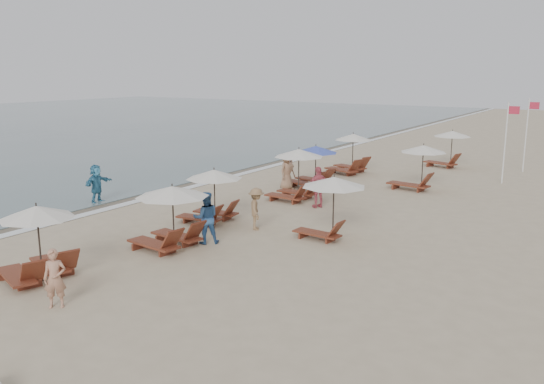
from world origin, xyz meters
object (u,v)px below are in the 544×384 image
Objects in this scene: inland_station_1 at (416,164)px; beachgoer_near at (55,278)px; lounger_station_2 at (210,195)px; inland_station_2 at (447,145)px; lounger_station_1 at (168,216)px; flag_pole_near at (506,139)px; beachgoer_mid_b at (256,209)px; beachgoer_mid_a at (206,218)px; inland_station_0 at (328,198)px; lounger_station_5 at (348,156)px; lounger_station_3 at (294,175)px; lounger_station_4 at (311,167)px; lounger_station_0 at (34,244)px; waterline_walker at (97,184)px; beachgoer_far_a at (319,187)px; beachgoer_far_b at (287,171)px.

inland_station_1 is 1.86× the size of beachgoer_near.
inland_station_2 is at bearing 76.84° from lounger_station_2.
flag_pole_near is at bearing 67.90° from lounger_station_1.
beachgoer_near is 0.96× the size of beachgoer_mid_b.
beachgoer_mid_b is at bearing 1.40° from lounger_station_2.
beachgoer_mid_a is at bearing -104.12° from inland_station_1.
inland_station_0 reaches higher than lounger_station_2.
lounger_station_5 is (-0.97, 15.99, -0.08)m from lounger_station_1.
lounger_station_5 reaches higher than lounger_station_1.
lounger_station_3 is at bearing 90.56° from lounger_station_1.
lounger_station_4 is 5.18m from inland_station_1.
lounger_station_3 is 0.91× the size of inland_station_1.
lounger_station_3 is 0.92× the size of inland_station_2.
lounger_station_2 reaches higher than beachgoer_mid_b.
flag_pole_near is at bearing 33.01° from beachgoer_near.
inland_station_0 is at bearing -67.98° from lounger_station_5.
lounger_station_0 reaches higher than lounger_station_4.
waterline_walker is at bearing -135.10° from flag_pole_near.
beachgoer_far_b reaches higher than beachgoer_far_a.
beachgoer_far_a is at bearing -111.74° from inland_station_1.
lounger_station_0 is at bearing 114.58° from beachgoer_near.
inland_station_1 reaches higher than beachgoer_far_b.
inland_station_0 is 1.66× the size of beachgoer_near.
waterline_walker is 20.43m from flag_pole_near.
waterline_walker is (-7.98, 2.14, -0.03)m from beachgoer_mid_a.
beachgoer_far_a is (0.81, 6.62, -0.00)m from beachgoer_mid_a.
beachgoer_far_b is at bearing -148.51° from inland_station_1.
inland_station_0 reaches higher than beachgoer_mid_a.
lounger_station_0 is 4.32m from lounger_station_1.
inland_station_2 is at bearing -11.96° from beachgoer_far_b.
flag_pole_near reaches higher than lounger_station_0.
lounger_station_5 is at bearing 93.49° from lounger_station_1.
lounger_station_2 is at bearing 60.76° from beachgoer_near.
lounger_station_1 is 1.02× the size of lounger_station_5.
inland_station_1 is at bearing -54.82° from waterline_walker.
lounger_station_0 is at bearing -99.82° from inland_station_2.
lounger_station_0 is at bearing -148.08° from waterline_walker.
waterline_walker is (-8.79, -4.48, -0.03)m from beachgoer_far_a.
beachgoer_far_b is 9.03m from waterline_walker.
beachgoer_mid_a reaches higher than beachgoer_far_a.
inland_station_1 is 1.01× the size of inland_station_2.
lounger_station_3 reaches higher than beachgoer_near.
inland_station_1 is 1.78× the size of beachgoer_mid_b.
lounger_station_3 reaches higher than waterline_walker.
lounger_station_0 is 25.64m from inland_station_2.
lounger_station_5 is at bearing 96.69° from lounger_station_3.
lounger_station_5 reaches higher than waterline_walker.
flag_pole_near reaches higher than beachgoer_near.
beachgoer_mid_a is 6.67m from beachgoer_far_a.
lounger_station_1 is at bearing 58.71° from beachgoer_near.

